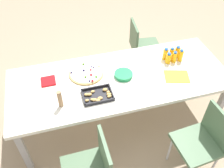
% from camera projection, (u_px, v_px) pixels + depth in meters
% --- Properties ---
extents(ground_plane, '(12.00, 12.00, 0.00)m').
position_uv_depth(ground_plane, '(119.00, 119.00, 3.18)').
color(ground_plane, gray).
extents(party_table, '(2.37, 0.92, 0.72)m').
position_uv_depth(party_table, '(120.00, 82.00, 2.72)').
color(party_table, silver).
rests_on(party_table, ground_plane).
extents(chair_far_right, '(0.40, 0.40, 0.83)m').
position_uv_depth(chair_far_right, '(93.00, 167.00, 2.18)').
color(chair_far_right, '#4C6B4C').
rests_on(chair_far_right, ground_plane).
extents(chair_far_left, '(0.43, 0.43, 0.83)m').
position_uv_depth(chair_far_left, '(204.00, 139.00, 2.38)').
color(chair_far_left, '#4C6B4C').
rests_on(chair_far_left, ground_plane).
extents(chair_near_left, '(0.44, 0.44, 0.83)m').
position_uv_depth(chair_near_left, '(141.00, 44.00, 3.49)').
color(chair_near_left, '#4C6B4C').
rests_on(chair_near_left, ground_plane).
extents(juice_bottle_0, '(0.06, 0.06, 0.14)m').
position_uv_depth(juice_bottle_0, '(177.00, 52.00, 2.89)').
color(juice_bottle_0, '#F9AD14').
rests_on(juice_bottle_0, party_table).
extents(juice_bottle_1, '(0.06, 0.06, 0.13)m').
position_uv_depth(juice_bottle_1, '(172.00, 53.00, 2.89)').
color(juice_bottle_1, '#F9AB14').
rests_on(juice_bottle_1, party_table).
extents(juice_bottle_2, '(0.06, 0.06, 0.15)m').
position_uv_depth(juice_bottle_2, '(165.00, 54.00, 2.86)').
color(juice_bottle_2, '#F9AC14').
rests_on(juice_bottle_2, party_table).
extents(juice_bottle_3, '(0.05, 0.05, 0.15)m').
position_uv_depth(juice_bottle_3, '(181.00, 56.00, 2.84)').
color(juice_bottle_3, '#F9AE14').
rests_on(juice_bottle_3, party_table).
extents(juice_bottle_4, '(0.05, 0.05, 0.14)m').
position_uv_depth(juice_bottle_4, '(174.00, 57.00, 2.83)').
color(juice_bottle_4, '#F9AD14').
rests_on(juice_bottle_4, party_table).
extents(juice_bottle_5, '(0.06, 0.06, 0.13)m').
position_uv_depth(juice_bottle_5, '(168.00, 58.00, 2.82)').
color(juice_bottle_5, '#F9AB14').
rests_on(juice_bottle_5, party_table).
extents(fruit_pizza, '(0.38, 0.38, 0.05)m').
position_uv_depth(fruit_pizza, '(86.00, 73.00, 2.71)').
color(fruit_pizza, tan).
rests_on(fruit_pizza, party_table).
extents(snack_tray, '(0.30, 0.22, 0.04)m').
position_uv_depth(snack_tray, '(98.00, 96.00, 2.47)').
color(snack_tray, black).
rests_on(snack_tray, party_table).
extents(plate_stack, '(0.20, 0.20, 0.04)m').
position_uv_depth(plate_stack, '(124.00, 75.00, 2.68)').
color(plate_stack, '#1E8C4C').
rests_on(plate_stack, party_table).
extents(napkin_stack, '(0.15, 0.15, 0.02)m').
position_uv_depth(napkin_stack, '(48.00, 81.00, 2.63)').
color(napkin_stack, red).
rests_on(napkin_stack, party_table).
extents(cardboard_tube, '(0.04, 0.04, 0.19)m').
position_uv_depth(cardboard_tube, '(60.00, 99.00, 2.33)').
color(cardboard_tube, '#9E7A56').
rests_on(cardboard_tube, party_table).
extents(paper_folder, '(0.31, 0.27, 0.01)m').
position_uv_depth(paper_folder, '(177.00, 77.00, 2.69)').
color(paper_folder, yellow).
rests_on(paper_folder, party_table).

